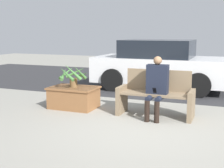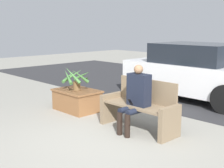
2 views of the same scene
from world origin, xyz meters
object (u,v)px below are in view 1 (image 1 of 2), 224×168
(bench, at_px, (156,95))
(parked_car, at_px, (160,65))
(planter_box, at_px, (74,97))
(potted_plant, at_px, (73,75))
(person_seated, at_px, (157,84))

(bench, xyz_separation_m, parked_car, (-0.63, 3.08, 0.30))
(bench, height_order, planter_box, bench)
(potted_plant, distance_m, parked_car, 3.39)
(bench, relative_size, parked_car, 0.39)
(planter_box, height_order, parked_car, parked_car)
(person_seated, height_order, planter_box, person_seated)
(person_seated, bearing_deg, potted_plant, 176.35)
(person_seated, height_order, potted_plant, person_seated)
(potted_plant, height_order, parked_car, parked_car)
(planter_box, xyz_separation_m, parked_car, (1.29, 3.12, 0.48))
(person_seated, distance_m, planter_box, 2.03)
(bench, relative_size, person_seated, 1.24)
(bench, height_order, parked_car, parked_car)
(parked_car, bearing_deg, planter_box, -112.49)
(person_seated, height_order, parked_car, parked_car)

